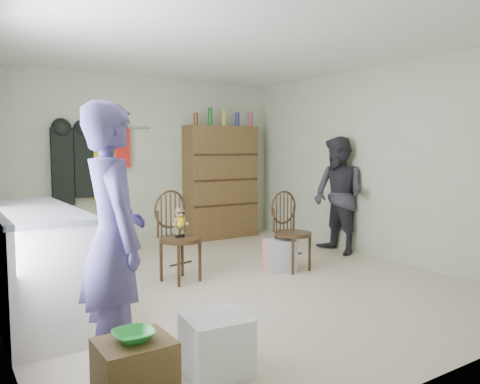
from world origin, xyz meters
TOP-DOWN VIEW (x-y plane):
  - ground_plane at (0.00, 0.00)m, footprint 5.00×5.00m
  - room_walls at (0.00, 0.53)m, footprint 5.00×5.00m
  - counter at (-1.95, 0.00)m, footprint 0.64×1.86m
  - bowl at (-1.84, -2.08)m, footprint 0.20×0.20m
  - plastic_tub at (-1.16, -1.69)m, footprint 0.43×0.41m
  - chair_front at (-0.44, 0.38)m, footprint 0.53×0.53m
  - chair_far at (0.88, 0.09)m, footprint 0.45×0.45m
  - striped_bag at (0.74, 0.09)m, footprint 0.42×0.37m
  - person_left at (-1.69, -1.32)m, footprint 0.44×0.65m
  - person_right at (2.00, 0.41)m, footprint 0.66×0.82m
  - dresser at (1.25, 2.30)m, footprint 1.20×0.39m
  - coat_rack at (-0.83, 2.38)m, footprint 1.42×0.12m

SIDE VIEW (x-z plane):
  - ground_plane at x=0.00m, z-range 0.00..0.00m
  - plastic_tub at x=-1.16m, z-range 0.00..0.37m
  - striped_bag at x=0.74m, z-range 0.00..0.37m
  - counter at x=-1.95m, z-range 0.00..0.94m
  - chair_far at x=0.88m, z-range 0.03..0.97m
  - bowl at x=-1.84m, z-range 0.51..0.55m
  - chair_front at x=-0.44m, z-range 0.05..1.04m
  - person_right at x=2.00m, z-range 0.00..1.61m
  - person_left at x=-1.69m, z-range 0.00..1.72m
  - dresser at x=1.25m, z-range -0.13..1.95m
  - coat_rack at x=-0.83m, z-range 0.70..1.80m
  - room_walls at x=0.00m, z-range -0.92..4.08m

